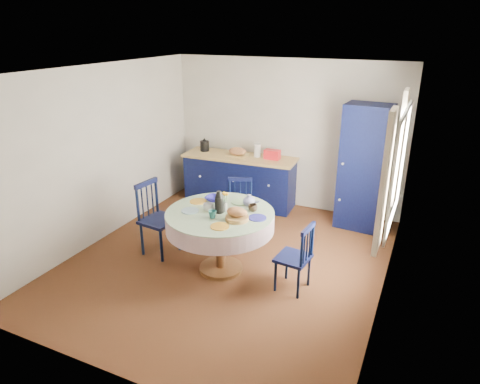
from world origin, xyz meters
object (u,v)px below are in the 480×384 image
object	(u,v)px
chair_far	(240,208)
pantry_cabinet	(364,168)
mug_a	(208,207)
kitchen_counter	(240,179)
chair_left	(157,218)
chair_right	(296,257)
cobalt_bowl	(214,199)
mug_b	(213,214)
mug_d	(222,199)
mug_c	(253,208)
dining_table	(221,221)

from	to	relation	value
chair_far	pantry_cabinet	bearing A→B (deg)	12.89
mug_a	kitchen_counter	bearing A→B (deg)	104.78
pantry_cabinet	mug_a	world-z (taller)	pantry_cabinet
chair_left	chair_far	bearing A→B (deg)	-34.76
chair_right	cobalt_bowl	size ratio (longest dim) A/B	3.73
mug_b	mug_d	distance (m)	0.50
mug_c	cobalt_bowl	bearing A→B (deg)	170.17
kitchen_counter	cobalt_bowl	xyz separation A→B (m)	(0.48, -1.83, 0.40)
kitchen_counter	mug_c	world-z (taller)	kitchen_counter
mug_a	mug_c	xyz separation A→B (m)	(0.50, 0.23, -0.01)
mug_b	mug_a	bearing A→B (deg)	132.70
dining_table	chair_left	size ratio (longest dim) A/B	1.32
chair_right	mug_a	world-z (taller)	mug_a
mug_c	cobalt_bowl	xyz separation A→B (m)	(-0.60, 0.10, -0.02)
mug_d	pantry_cabinet	bearing A→B (deg)	50.06
chair_right	kitchen_counter	bearing A→B (deg)	-134.82
chair_right	mug_c	distance (m)	0.81
dining_table	chair_right	bearing A→B (deg)	-1.01
cobalt_bowl	mug_b	bearing A→B (deg)	-64.20
kitchen_counter	mug_b	bearing A→B (deg)	-76.16
dining_table	chair_far	size ratio (longest dim) A/B	1.53
cobalt_bowl	kitchen_counter	bearing A→B (deg)	104.64
chair_left	chair_right	size ratio (longest dim) A/B	1.18
pantry_cabinet	mug_d	xyz separation A→B (m)	(-1.49, -1.79, -0.09)
mug_b	cobalt_bowl	distance (m)	0.54
chair_far	chair_right	distance (m)	1.56
kitchen_counter	mug_c	distance (m)	2.25
mug_c	dining_table	bearing A→B (deg)	-150.76
mug_b	mug_c	xyz separation A→B (m)	(0.36, 0.39, -0.00)
mug_a	mug_d	size ratio (longest dim) A/B	1.21
chair_far	mug_b	distance (m)	1.27
mug_d	mug_a	bearing A→B (deg)	-94.58
pantry_cabinet	mug_b	size ratio (longest dim) A/B	19.33
pantry_cabinet	chair_left	world-z (taller)	pantry_cabinet
chair_right	mug_b	size ratio (longest dim) A/B	8.68
mug_c	mug_b	bearing A→B (deg)	-132.98
mug_d	dining_table	bearing A→B (deg)	-66.98
pantry_cabinet	mug_b	xyz separation A→B (m)	(-1.38, -2.27, -0.10)
cobalt_bowl	chair_left	bearing A→B (deg)	-163.28
chair_left	cobalt_bowl	size ratio (longest dim) A/B	4.42
chair_far	mug_d	world-z (taller)	mug_d
mug_d	cobalt_bowl	size ratio (longest dim) A/B	0.46
chair_left	kitchen_counter	bearing A→B (deg)	-1.04
kitchen_counter	chair_left	distance (m)	2.09
cobalt_bowl	pantry_cabinet	bearing A→B (deg)	47.86
pantry_cabinet	chair_far	xyz separation A→B (m)	(-1.56, -1.09, -0.52)
kitchen_counter	mug_d	distance (m)	1.98
pantry_cabinet	mug_a	bearing A→B (deg)	-121.46
kitchen_counter	mug_c	xyz separation A→B (m)	(1.08, -1.94, 0.41)
dining_table	chair_right	xyz separation A→B (m)	(1.00, -0.02, -0.26)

